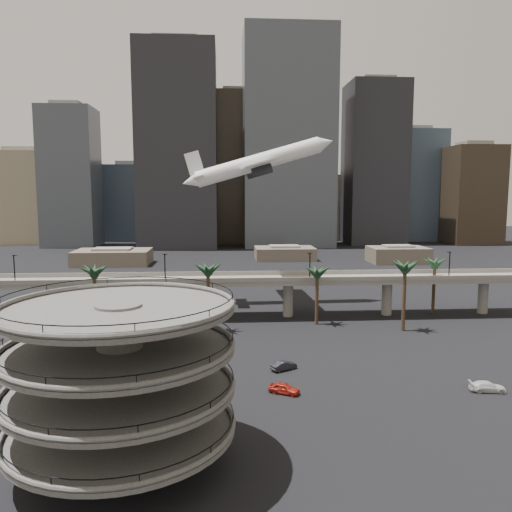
{
  "coord_description": "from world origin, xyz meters",
  "views": [
    {
      "loc": [
        -3.0,
        -51.05,
        26.64
      ],
      "look_at": [
        2.21,
        28.0,
        16.75
      ],
      "focal_mm": 35.0,
      "sensor_mm": 36.0,
      "label": 1
    }
  ],
  "objects": [
    {
      "name": "airborne_jet",
      "position": [
        5.42,
        70.07,
        34.0
      ],
      "size": [
        37.57,
        33.22,
        14.06
      ],
      "rotation": [
        0.0,
        -0.28,
        0.05
      ],
      "color": "white",
      "rests_on": "ground"
    },
    {
      "name": "ground",
      "position": [
        0.0,
        0.0,
        0.0
      ],
      "size": [
        700.0,
        700.0,
        0.0
      ],
      "primitive_type": "plane",
      "color": "black",
      "rests_on": "ground"
    },
    {
      "name": "car_b",
      "position": [
        6.03,
        21.7,
        0.68
      ],
      "size": [
        4.32,
        3.27,
        1.36
      ],
      "primitive_type": "imported",
      "rotation": [
        0.0,
        0.0,
        2.08
      ],
      "color": "#222127",
      "rests_on": "ground"
    },
    {
      "name": "overpass",
      "position": [
        0.0,
        55.0,
        7.34
      ],
      "size": [
        130.0,
        9.3,
        14.7
      ],
      "color": "slate",
      "rests_on": "ground"
    },
    {
      "name": "skyline",
      "position": [
        15.11,
        217.09,
        39.89
      ],
      "size": [
        269.0,
        86.0,
        109.24
      ],
      "color": "gray",
      "rests_on": "ground"
    },
    {
      "name": "parking_ramp",
      "position": [
        -13.0,
        -4.0,
        9.84
      ],
      "size": [
        22.2,
        22.2,
        17.35
      ],
      "color": "#4B4846",
      "rests_on": "ground"
    },
    {
      "name": "palm_trees",
      "position": [
        11.58,
        47.18,
        11.3
      ],
      "size": [
        76.4,
        18.4,
        14.0
      ],
      "color": "#45301D",
      "rests_on": "ground"
    },
    {
      "name": "low_buildings",
      "position": [
        6.89,
        142.3,
        2.86
      ],
      "size": [
        135.0,
        27.5,
        6.8
      ],
      "color": "brown",
      "rests_on": "ground"
    },
    {
      "name": "car_c",
      "position": [
        32.61,
        11.58,
        0.69
      ],
      "size": [
        4.96,
        2.57,
        1.37
      ],
      "primitive_type": "imported",
      "rotation": [
        0.0,
        0.0,
        1.43
      ],
      "color": "silver",
      "rests_on": "ground"
    },
    {
      "name": "car_a",
      "position": [
        5.0,
        12.72,
        0.72
      ],
      "size": [
        4.52,
        3.44,
        1.43
      ],
      "primitive_type": "imported",
      "rotation": [
        0.0,
        0.0,
        1.09
      ],
      "color": "red",
      "rests_on": "ground"
    }
  ]
}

